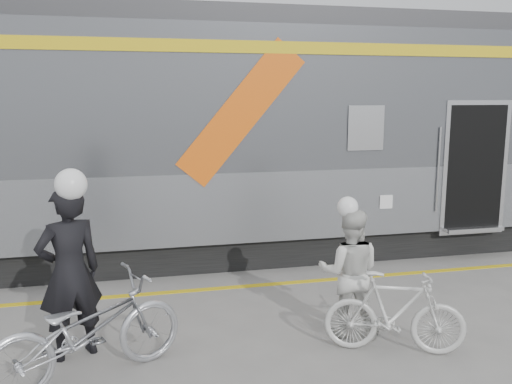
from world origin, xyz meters
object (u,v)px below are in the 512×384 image
object	(u,v)px
bicycle_left	(88,330)
woman	(349,272)
bicycle_right	(395,313)
man	(69,273)

from	to	relation	value
bicycle_left	woman	distance (m)	2.91
bicycle_left	bicycle_right	distance (m)	3.18
man	bicycle_left	size ratio (longest dim) A/B	0.95
woman	bicycle_right	xyz separation A→B (m)	(0.30, -0.55, -0.29)
man	bicycle_right	xyz separation A→B (m)	(3.38, -0.69, -0.48)
woman	bicycle_right	distance (m)	0.69
man	bicycle_right	bearing A→B (deg)	144.44
man	woman	distance (m)	3.09
man	bicycle_left	bearing A→B (deg)	86.04
bicycle_left	man	bearing A→B (deg)	-3.96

